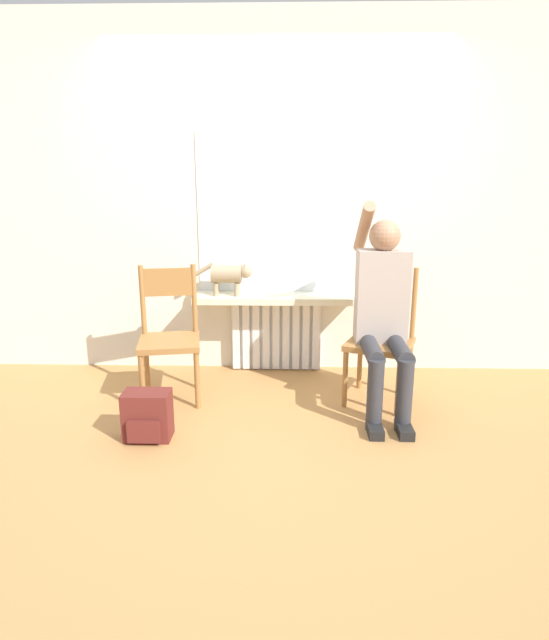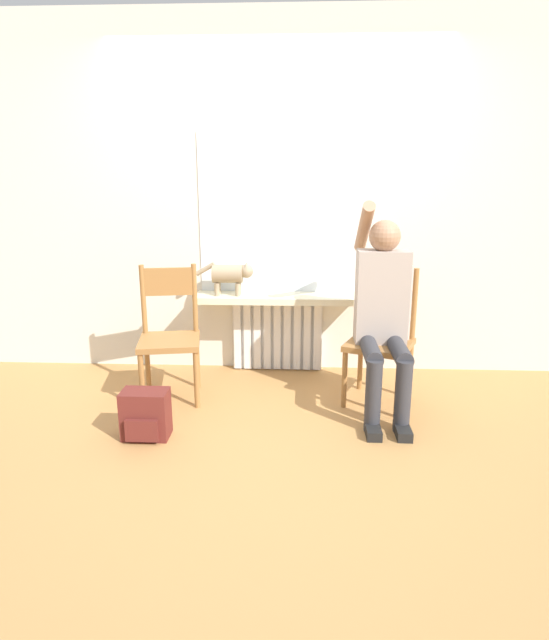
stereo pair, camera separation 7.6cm
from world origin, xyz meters
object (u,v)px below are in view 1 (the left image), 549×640
Objects in this scene: chair_right at (382,336)px; backpack at (147,416)px; cat at (230,275)px; person at (384,308)px; chair_left at (169,334)px.

backpack is (-1.48, -0.63, -0.32)m from chair_right.
chair_right is 2.09× the size of cat.
person is 3.10× the size of cat.
chair_right is 0.67× the size of person.
person reaches higher than backpack.
person is at bearing -14.41° from chair_left.
chair_left is 1.00× the size of chair_right.
chair_left is 0.71m from backpack.
backpack is at bearing -133.76° from chair_right.
chair_left is 3.15× the size of backpack.
chair_left is 0.67× the size of person.
backpack is (-0.39, -1.11, -0.66)m from cat.
person is at bearing -75.36° from chair_right.
person reaches higher than chair_left.
person reaches higher than cat.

